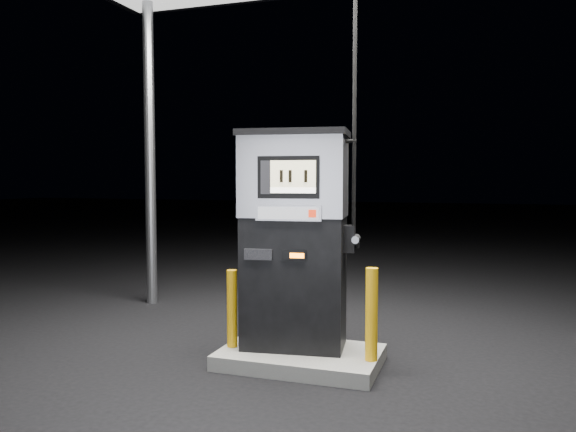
% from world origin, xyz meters
% --- Properties ---
extents(ground, '(80.00, 80.00, 0.00)m').
position_xyz_m(ground, '(0.00, 0.00, 0.00)').
color(ground, black).
rests_on(ground, ground).
extents(pump_island, '(1.60, 1.00, 0.15)m').
position_xyz_m(pump_island, '(0.00, 0.00, 0.07)').
color(pump_island, slate).
rests_on(pump_island, ground).
extents(fuel_dispenser, '(1.27, 0.80, 4.62)m').
position_xyz_m(fuel_dispenser, '(-0.10, 0.10, 1.29)').
color(fuel_dispenser, black).
rests_on(fuel_dispenser, pump_island).
extents(bollard_left, '(0.12, 0.12, 0.80)m').
position_xyz_m(bollard_left, '(-0.70, -0.12, 0.55)').
color(bollard_left, '#FFB50E').
rests_on(bollard_left, pump_island).
extents(bollard_right, '(0.15, 0.15, 0.89)m').
position_xyz_m(bollard_right, '(0.74, -0.09, 0.60)').
color(bollard_right, '#FFB50E').
rests_on(bollard_right, pump_island).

